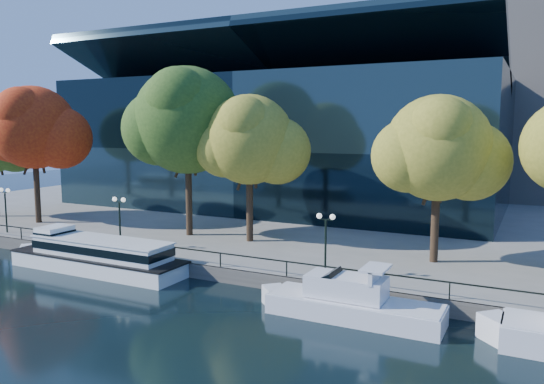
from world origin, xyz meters
The scene contains 13 objects.
ground centered at (0.00, 0.00, 0.00)m, with size 160.00×160.00×0.00m, color black.
promenade centered at (0.00, 36.38, 0.50)m, with size 90.00×67.08×1.00m.
railing centered at (0.00, 3.25, 1.94)m, with size 88.20×0.08×0.99m.
convention_building centered at (-4.00, 31.79, 8.51)m, with size 50.00×24.57×21.43m.
tour_boat centered at (-4.79, 1.31, 1.26)m, with size 15.60×3.48×2.96m.
cruiser_near centered at (15.00, 0.44, 0.96)m, with size 10.66×2.75×3.09m.
tree_1 centered at (-20.02, 9.23, 10.21)m, with size 10.11×8.29×13.43m.
tree_2 centered at (-2.98, 11.01, 10.82)m, with size 11.52×9.45×14.63m.
tree_3 centered at (2.95, 11.26, 9.27)m, with size 9.20×7.54×12.11m.
tree_4 centered at (17.89, 11.19, 8.87)m, with size 9.18×7.53×11.71m.
lamp_0 centered at (-18.49, 4.50, 3.98)m, with size 1.26×0.36×4.03m.
lamp_1 centered at (-5.07, 4.50, 3.98)m, with size 1.26×0.36×4.03m.
lamp_2 centered at (12.15, 4.50, 3.98)m, with size 1.26×0.36×4.03m.
Camera 1 is at (24.06, -26.59, 10.56)m, focal length 35.00 mm.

